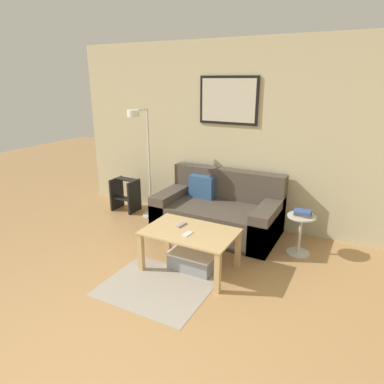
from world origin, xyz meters
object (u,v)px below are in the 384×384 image
at_px(storage_bin, 194,258).
at_px(book_stack, 303,213).
at_px(coffee_table, 190,237).
at_px(remote_control, 181,225).
at_px(side_table, 300,231).
at_px(floor_lamp, 143,154).
at_px(step_stool, 125,194).
at_px(cell_phone, 188,234).
at_px(couch, 218,212).

relative_size(storage_bin, book_stack, 2.48).
bearing_deg(coffee_table, storage_bin, 58.34).
xyz_separation_m(book_stack, remote_control, (-1.16, -0.85, -0.06)).
bearing_deg(remote_control, side_table, 44.05).
height_order(floor_lamp, step_stool, floor_lamp).
height_order(side_table, cell_phone, side_table).
xyz_separation_m(coffee_table, book_stack, (1.01, 0.93, 0.15)).
bearing_deg(book_stack, couch, 173.69).
bearing_deg(floor_lamp, cell_phone, -38.49).
xyz_separation_m(couch, side_table, (1.13, -0.13, 0.02)).
relative_size(side_table, book_stack, 2.36).
relative_size(couch, storage_bin, 3.15).
bearing_deg(storage_bin, remote_control, 172.12).
distance_m(couch, storage_bin, 1.03).
relative_size(floor_lamp, step_stool, 3.17).
xyz_separation_m(book_stack, cell_phone, (-1.00, -1.01, -0.07)).
bearing_deg(cell_phone, coffee_table, 107.60).
xyz_separation_m(floor_lamp, step_stool, (-0.49, 0.16, -0.73)).
relative_size(book_stack, remote_control, 1.40).
relative_size(remote_control, cell_phone, 1.07).
relative_size(side_table, remote_control, 3.30).
height_order(floor_lamp, cell_phone, floor_lamp).
height_order(couch, remote_control, couch).
bearing_deg(book_stack, step_stool, 176.41).
relative_size(remote_control, step_stool, 0.29).
bearing_deg(book_stack, coffee_table, -137.56).
height_order(couch, storage_bin, couch).
relative_size(couch, step_stool, 3.18).
relative_size(book_stack, step_stool, 0.41).
xyz_separation_m(coffee_table, side_table, (1.01, 0.92, -0.08)).
relative_size(storage_bin, step_stool, 1.01).
xyz_separation_m(storage_bin, cell_phone, (-0.01, -0.13, 0.36)).
bearing_deg(book_stack, floor_lamp, 179.56).
distance_m(coffee_table, book_stack, 1.38).
height_order(coffee_table, side_table, side_table).
xyz_separation_m(storage_bin, step_stool, (-1.80, 1.05, 0.17)).
bearing_deg(cell_phone, storage_bin, 90.64).
height_order(cell_phone, step_stool, step_stool).
relative_size(couch, book_stack, 7.82).
distance_m(couch, cell_phone, 1.16).
distance_m(storage_bin, side_table, 1.32).
height_order(couch, floor_lamp, floor_lamp).
bearing_deg(step_stool, book_stack, -3.59).
distance_m(storage_bin, step_stool, 2.09).
xyz_separation_m(couch, remote_control, (-0.03, -0.98, 0.19)).
relative_size(coffee_table, storage_bin, 1.92).
xyz_separation_m(couch, coffee_table, (0.12, -1.05, 0.10)).
relative_size(cell_phone, step_stool, 0.27).
height_order(side_table, step_stool, step_stool).
bearing_deg(storage_bin, book_stack, 41.75).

